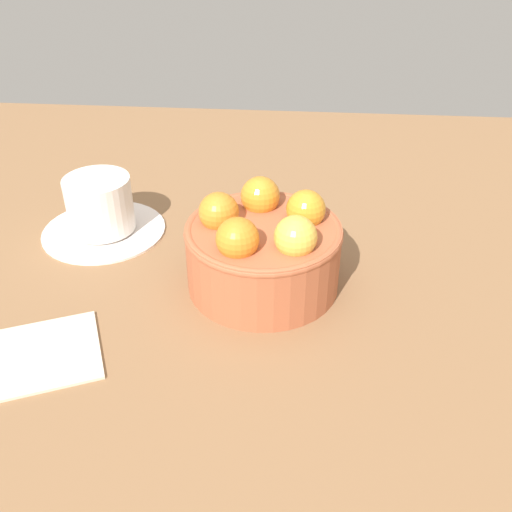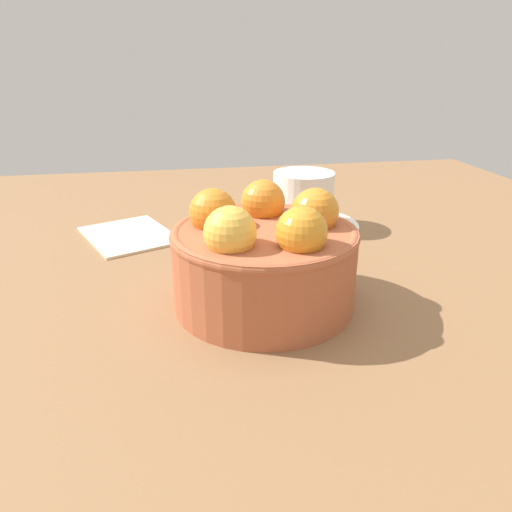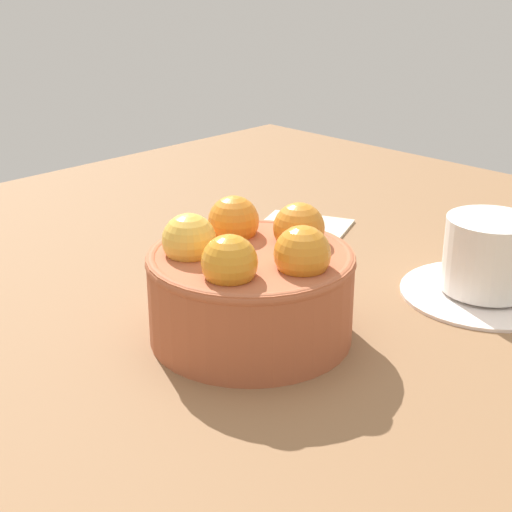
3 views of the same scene
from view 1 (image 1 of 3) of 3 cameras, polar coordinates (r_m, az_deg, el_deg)
The scene contains 4 objects.
ground_plane at distance 63.76cm, azimuth 0.68°, elevation -3.96°, with size 116.73×108.18×3.39cm, color brown.
terracotta_bowl at distance 60.14cm, azimuth 0.72°, elevation 0.77°, with size 16.22×16.22×10.31cm.
coffee_cup at distance 72.68cm, azimuth -14.98°, elevation 4.36°, with size 14.92×14.92×7.20cm.
folded_napkin at distance 57.50cm, azimuth -21.21°, elevation -9.13°, with size 12.21×9.56×0.60cm, color beige.
Camera 1 is at (-3.48, 50.37, 37.24)cm, focal length 40.78 mm.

